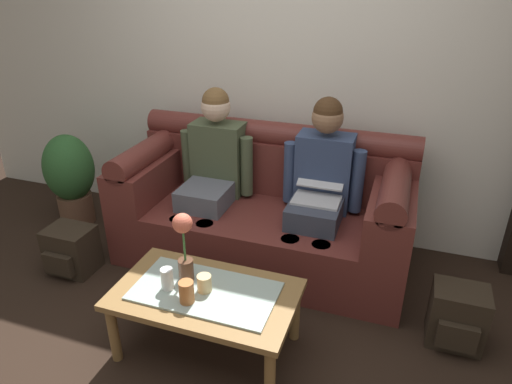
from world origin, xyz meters
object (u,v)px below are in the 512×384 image
person_right (321,183)px  cup_near_right (205,283)px  cup_far_center (187,292)px  potted_plant (70,176)px  couch (264,210)px  cup_near_left (167,279)px  backpack_right (457,317)px  flower_vase (184,243)px  backpack_left (71,250)px  person_left (213,168)px  coffee_table (205,299)px

person_right → cup_near_right: person_right is taller
cup_far_center → potted_plant: size_ratio=0.16×
couch → cup_near_left: 1.09m
cup_near_right → backpack_right: bearing=21.4°
person_right → cup_near_left: bearing=-119.0°
flower_vase → cup_near_right: size_ratio=4.37×
backpack_right → couch: bearing=158.9°
cup_far_center → backpack_left: 1.32m
person_left → backpack_left: size_ratio=3.67×
backpack_right → cup_near_right: bearing=-158.6°
backpack_right → potted_plant: (-2.99, 0.46, 0.25)m
backpack_right → person_right: bearing=151.2°
cup_far_center → backpack_left: bearing=157.5°
couch → backpack_right: (1.32, -0.51, -0.20)m
person_left → person_right: bearing=-0.0°
cup_near_left → cup_far_center: cup_near_left is taller
person_left → backpack_right: size_ratio=3.39×
person_left → cup_near_right: (0.40, -1.02, -0.20)m
person_left → flower_vase: (0.26, -0.96, -0.02)m
couch → cup_far_center: size_ratio=16.86×
person_left → backpack_left: person_left is taller
cup_near_left → potted_plant: 1.79m
backpack_left → coffee_table: bearing=-17.0°
backpack_left → couch: bearing=27.7°
couch → backpack_left: couch is taller
cup_near_right → backpack_right: 1.44m
flower_vase → couch: bearing=82.0°
coffee_table → backpack_left: bearing=163.0°
coffee_table → cup_far_center: cup_far_center is taller
person_right → flower_vase: (-0.53, -0.96, -0.02)m
potted_plant → person_left: bearing=2.3°
flower_vase → backpack_right: bearing=17.4°
cup_near_left → cup_near_right: bearing=13.0°
flower_vase → potted_plant: bearing=149.1°
flower_vase → person_right: bearing=61.0°
cup_near_left → potted_plant: bearing=145.3°
coffee_table → cup_near_left: bearing=-166.0°
cup_near_right → backpack_left: cup_near_right is taller
cup_near_right → cup_far_center: (-0.05, -0.11, 0.01)m
cup_near_left → backpack_left: 1.16m
flower_vase → backpack_left: flower_vase is taller
cup_near_left → potted_plant: (-1.47, 1.02, -0.04)m
person_right → flower_vase: 1.10m
couch → backpack_right: bearing=-21.1°
cup_far_center → backpack_left: (-1.18, 0.49, -0.30)m
person_right → backpack_right: bearing=-28.8°
person_left → potted_plant: bearing=-177.7°
couch → person_right: size_ratio=1.67×
coffee_table → backpack_right: size_ratio=2.74×
backpack_right → potted_plant: bearing=171.3°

